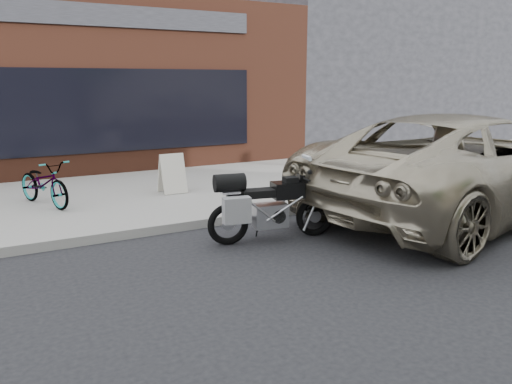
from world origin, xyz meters
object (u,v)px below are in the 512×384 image
object	(u,v)px
bicycle_front	(44,183)
sandwich_sign	(172,173)
motorcycle	(265,206)
minivan	(463,165)

from	to	relation	value
bicycle_front	sandwich_sign	world-z (taller)	bicycle_front
motorcycle	bicycle_front	distance (m)	4.37
motorcycle	minivan	xyz separation A→B (m)	(3.95, -0.32, 0.36)
bicycle_front	motorcycle	bearing A→B (deg)	-73.27
bicycle_front	sandwich_sign	bearing A→B (deg)	-23.78
motorcycle	sandwich_sign	xyz separation A→B (m)	(-0.32, 3.33, -0.01)
motorcycle	sandwich_sign	distance (m)	3.35
minivan	bicycle_front	distance (m)	7.67
bicycle_front	sandwich_sign	size ratio (longest dim) A/B	2.02
minivan	bicycle_front	world-z (taller)	minivan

